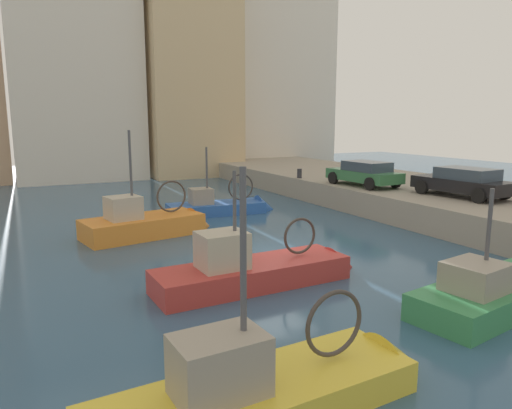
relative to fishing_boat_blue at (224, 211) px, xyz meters
name	(u,v)px	position (x,y,z in m)	size (l,w,h in m)	color
water_surface	(272,256)	(-1.53, -7.75, -0.10)	(80.00, 80.00, 0.00)	#335675
quay_wall	(496,210)	(9.97, -7.75, 0.50)	(9.00, 56.00, 1.20)	#9E9384
fishing_boat_blue	(224,211)	(0.00, 0.00, 0.00)	(5.62, 2.29, 4.10)	#2D60B7
fishing_boat_red	(262,279)	(-3.15, -10.11, 0.03)	(6.48, 1.94, 4.04)	#BC3833
fishing_boat_yellow	(277,400)	(-5.70, -15.49, 0.03)	(6.30, 1.92, 4.71)	gold
fishing_boat_orange	(151,232)	(-4.45, -2.87, 0.02)	(5.69, 2.82, 5.13)	orange
fishing_boat_green	(505,299)	(1.71, -14.22, 0.00)	(6.39, 2.57, 3.84)	#388951
parked_car_green	(364,173)	(7.04, -2.14, 1.77)	(2.13, 4.23, 1.29)	#387547
parked_car_black	(463,182)	(8.64, -6.99, 1.78)	(2.25, 4.42, 1.31)	black
mooring_bollard_mid	(299,173)	(5.82, 2.25, 1.38)	(0.28, 0.28, 0.55)	#2D2D33
waterfront_building_west	(75,78)	(-4.50, 18.17, 7.68)	(9.64, 6.89, 15.52)	silver
waterfront_building_central	(267,68)	(13.30, 20.40, 9.40)	(11.28, 8.11, 18.97)	silver
waterfront_building_east_mid	(185,70)	(4.18, 17.87, 8.56)	(7.63, 8.41, 17.28)	#D1B284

